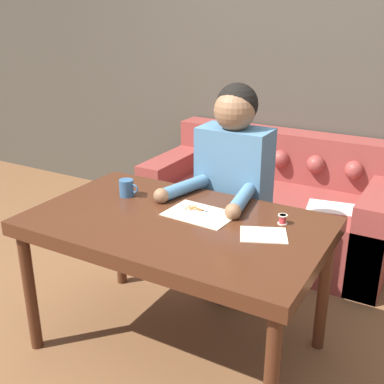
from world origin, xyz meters
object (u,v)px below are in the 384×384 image
object	(u,v)px
person	(233,194)
mug	(127,188)
couch	(270,206)
thread_spool	(283,219)
scissors	(199,210)
dining_table	(176,233)

from	to	relation	value
person	mug	distance (m)	0.61
couch	mug	xyz separation A→B (m)	(-0.36, -1.23, 0.48)
thread_spool	mug	bearing A→B (deg)	-175.07
person	scissors	world-z (taller)	person
dining_table	thread_spool	xyz separation A→B (m)	(0.45, 0.20, 0.09)
couch	thread_spool	distance (m)	1.33
scissors	thread_spool	xyz separation A→B (m)	(0.41, 0.05, 0.02)
couch	scissors	xyz separation A→B (m)	(0.07, -1.21, 0.44)
mug	dining_table	bearing A→B (deg)	-19.00
thread_spool	couch	bearing A→B (deg)	112.39
couch	scissors	size ratio (longest dim) A/B	7.63
couch	scissors	world-z (taller)	couch
person	mug	xyz separation A→B (m)	(-0.41, -0.43, 0.10)
dining_table	couch	xyz separation A→B (m)	(-0.02, 1.36, -0.36)
couch	person	distance (m)	0.88
couch	thread_spool	size ratio (longest dim) A/B	38.41
mug	thread_spool	distance (m)	0.84
person	scissors	xyz separation A→B (m)	(0.01, -0.42, 0.06)
mug	couch	bearing A→B (deg)	73.70
dining_table	mug	distance (m)	0.42
couch	person	size ratio (longest dim) A/B	1.34
mug	thread_spool	size ratio (longest dim) A/B	2.51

